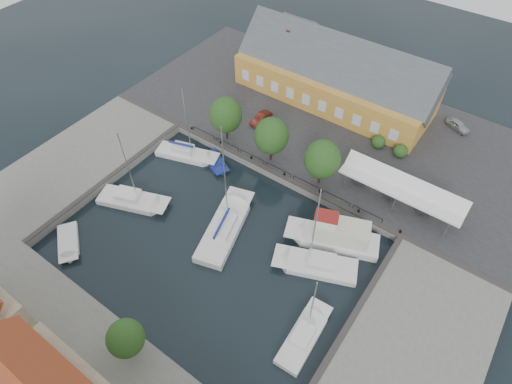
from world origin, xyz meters
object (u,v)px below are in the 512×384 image
(west_boat_a, at_px, (186,155))
(launch_nw, at_px, (215,163))
(trawler, at_px, (336,237))
(launch_sw, at_px, (69,243))
(center_sailboat, at_px, (225,229))
(west_boat_c, at_px, (132,201))
(warehouse, at_px, (332,75))
(tent_canopy, at_px, (403,187))
(car_silver, at_px, (458,125))
(car_red, at_px, (261,118))
(east_boat_a, at_px, (317,266))
(east_boat_c, at_px, (303,337))

(west_boat_a, xyz_separation_m, launch_nw, (3.98, 1.18, -0.18))
(trawler, height_order, launch_sw, trawler)
(center_sailboat, xyz_separation_m, west_boat_c, (-11.51, -3.10, -0.10))
(warehouse, xyz_separation_m, tent_canopy, (16.60, -13.86, -0.74))
(launch_sw, bearing_deg, warehouse, 75.07)
(trawler, height_order, west_boat_a, west_boat_a)
(center_sailboat, bearing_deg, car_silver, 63.59)
(car_red, relative_size, east_boat_a, 0.29)
(car_silver, bearing_deg, car_red, 145.88)
(warehouse, distance_m, center_sailboat, 28.42)
(trawler, xyz_separation_m, launch_sw, (-23.65, -17.08, -0.93))
(center_sailboat, distance_m, launch_sw, 17.12)
(west_boat_a, bearing_deg, launch_sw, -93.71)
(center_sailboat, relative_size, east_boat_a, 1.17)
(warehouse, xyz_separation_m, launch_nw, (-5.35, -20.25, -4.34))
(warehouse, bearing_deg, west_boat_c, -106.43)
(warehouse, xyz_separation_m, east_boat_a, (13.18, -26.18, -4.17))
(east_boat_c, xyz_separation_m, launch_nw, (-21.35, 13.37, -0.17))
(east_boat_c, xyz_separation_m, west_boat_c, (-25.18, 2.49, 0.00))
(car_red, bearing_deg, warehouse, 70.54)
(launch_sw, bearing_deg, east_boat_c, 12.22)
(car_silver, xyz_separation_m, launch_sw, (-28.41, -42.70, -1.50))
(car_red, height_order, center_sailboat, center_sailboat)
(car_red, bearing_deg, east_boat_c, -43.91)
(east_boat_a, distance_m, west_boat_a, 23.00)
(warehouse, bearing_deg, east_boat_c, -64.55)
(east_boat_a, height_order, west_boat_c, east_boat_a)
(east_boat_a, bearing_deg, trawler, 90.22)
(center_sailboat, bearing_deg, west_boat_c, -164.94)
(warehouse, height_order, tent_canopy, warehouse)
(car_red, distance_m, center_sailboat, 18.51)
(trawler, xyz_separation_m, west_boat_c, (-22.34, -8.85, -0.76))
(warehouse, bearing_deg, trawler, -59.42)
(car_silver, bearing_deg, east_boat_a, -165.55)
(trawler, relative_size, launch_sw, 1.91)
(tent_canopy, distance_m, trawler, 9.47)
(east_boat_a, relative_size, west_boat_c, 1.08)
(launch_nw, bearing_deg, east_boat_c, -32.06)
(warehouse, distance_m, trawler, 26.10)
(warehouse, xyz_separation_m, west_boat_a, (-9.33, -21.42, -4.16))
(car_red, relative_size, west_boat_a, 0.32)
(launch_sw, xyz_separation_m, launch_nw, (5.14, 19.11, -0.00))
(car_red, distance_m, west_boat_c, 20.72)
(west_boat_c, bearing_deg, trawler, 21.62)
(car_silver, height_order, center_sailboat, center_sailboat)
(launch_nw, bearing_deg, launch_sw, -105.06)
(west_boat_a, height_order, launch_sw, west_boat_a)
(warehouse, relative_size, car_red, 7.89)
(launch_sw, bearing_deg, center_sailboat, 41.45)
(car_red, height_order, launch_nw, car_red)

